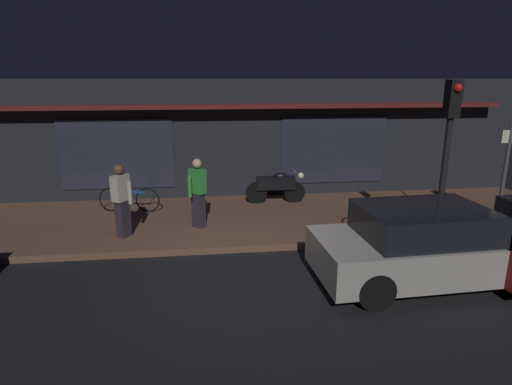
{
  "coord_description": "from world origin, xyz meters",
  "views": [
    {
      "loc": [
        -0.64,
        -7.33,
        3.63
      ],
      "look_at": [
        0.52,
        2.4,
        0.95
      ],
      "focal_mm": 29.48,
      "sensor_mm": 36.0,
      "label": 1
    }
  ],
  "objects_px": {
    "person_bystander": "(198,192)",
    "person_photographer": "(122,199)",
    "sign_post": "(505,169)",
    "bicycle_parked": "(129,199)",
    "traffic_light_pole": "(448,139)",
    "parked_car_far": "(426,245)",
    "bicycle_extra": "(383,215)",
    "motorcycle": "(277,186)"
  },
  "relations": [
    {
      "from": "sign_post",
      "to": "traffic_light_pole",
      "type": "relative_size",
      "value": 0.67
    },
    {
      "from": "parked_car_far",
      "to": "person_bystander",
      "type": "bearing_deg",
      "value": 143.96
    },
    {
      "from": "motorcycle",
      "to": "bicycle_extra",
      "type": "bearing_deg",
      "value": -49.67
    },
    {
      "from": "bicycle_extra",
      "to": "person_bystander",
      "type": "distance_m",
      "value": 4.42
    },
    {
      "from": "person_bystander",
      "to": "bicycle_extra",
      "type": "bearing_deg",
      "value": -9.01
    },
    {
      "from": "bicycle_parked",
      "to": "bicycle_extra",
      "type": "relative_size",
      "value": 1.0
    },
    {
      "from": "sign_post",
      "to": "bicycle_parked",
      "type": "bearing_deg",
      "value": 167.58
    },
    {
      "from": "motorcycle",
      "to": "bicycle_extra",
      "type": "height_order",
      "value": "motorcycle"
    },
    {
      "from": "person_bystander",
      "to": "sign_post",
      "type": "distance_m",
      "value": 7.37
    },
    {
      "from": "motorcycle",
      "to": "traffic_light_pole",
      "type": "height_order",
      "value": "traffic_light_pole"
    },
    {
      "from": "bicycle_extra",
      "to": "parked_car_far",
      "type": "relative_size",
      "value": 0.39
    },
    {
      "from": "person_bystander",
      "to": "parked_car_far",
      "type": "distance_m",
      "value": 5.12
    },
    {
      "from": "person_photographer",
      "to": "bicycle_extra",
      "type": "bearing_deg",
      "value": -2.35
    },
    {
      "from": "bicycle_extra",
      "to": "sign_post",
      "type": "relative_size",
      "value": 0.69
    },
    {
      "from": "bicycle_parked",
      "to": "person_photographer",
      "type": "distance_m",
      "value": 1.95
    },
    {
      "from": "traffic_light_pole",
      "to": "bicycle_parked",
      "type": "bearing_deg",
      "value": 152.63
    },
    {
      "from": "motorcycle",
      "to": "person_bystander",
      "type": "relative_size",
      "value": 1.02
    },
    {
      "from": "bicycle_extra",
      "to": "sign_post",
      "type": "distance_m",
      "value": 3.17
    },
    {
      "from": "person_photographer",
      "to": "parked_car_far",
      "type": "relative_size",
      "value": 0.4
    },
    {
      "from": "bicycle_extra",
      "to": "sign_post",
      "type": "height_order",
      "value": "sign_post"
    },
    {
      "from": "traffic_light_pole",
      "to": "parked_car_far",
      "type": "distance_m",
      "value": 2.14
    },
    {
      "from": "parked_car_far",
      "to": "sign_post",
      "type": "bearing_deg",
      "value": 36.94
    },
    {
      "from": "bicycle_parked",
      "to": "bicycle_extra",
      "type": "bearing_deg",
      "value": -18.85
    },
    {
      "from": "bicycle_parked",
      "to": "person_photographer",
      "type": "bearing_deg",
      "value": -84.18
    },
    {
      "from": "person_bystander",
      "to": "person_photographer",
      "type": "bearing_deg",
      "value": -165.28
    },
    {
      "from": "motorcycle",
      "to": "bicycle_parked",
      "type": "distance_m",
      "value": 4.09
    },
    {
      "from": "person_photographer",
      "to": "bicycle_parked",
      "type": "bearing_deg",
      "value": 95.82
    },
    {
      "from": "person_bystander",
      "to": "sign_post",
      "type": "bearing_deg",
      "value": -4.66
    },
    {
      "from": "bicycle_parked",
      "to": "sign_post",
      "type": "height_order",
      "value": "sign_post"
    },
    {
      "from": "person_bystander",
      "to": "traffic_light_pole",
      "type": "distance_m",
      "value": 5.49
    },
    {
      "from": "traffic_light_pole",
      "to": "parked_car_far",
      "type": "relative_size",
      "value": 0.86
    },
    {
      "from": "motorcycle",
      "to": "traffic_light_pole",
      "type": "relative_size",
      "value": 0.47
    },
    {
      "from": "bicycle_extra",
      "to": "person_bystander",
      "type": "relative_size",
      "value": 0.98
    },
    {
      "from": "bicycle_extra",
      "to": "person_photographer",
      "type": "height_order",
      "value": "person_photographer"
    },
    {
      "from": "traffic_light_pole",
      "to": "sign_post",
      "type": "bearing_deg",
      "value": 30.89
    },
    {
      "from": "bicycle_parked",
      "to": "person_bystander",
      "type": "relative_size",
      "value": 0.98
    },
    {
      "from": "bicycle_extra",
      "to": "traffic_light_pole",
      "type": "relative_size",
      "value": 0.46
    },
    {
      "from": "person_bystander",
      "to": "traffic_light_pole",
      "type": "relative_size",
      "value": 0.46
    },
    {
      "from": "bicycle_parked",
      "to": "parked_car_far",
      "type": "relative_size",
      "value": 0.39
    },
    {
      "from": "bicycle_parked",
      "to": "sign_post",
      "type": "relative_size",
      "value": 0.68
    },
    {
      "from": "bicycle_parked",
      "to": "parked_car_far",
      "type": "distance_m",
      "value": 7.46
    },
    {
      "from": "bicycle_parked",
      "to": "traffic_light_pole",
      "type": "height_order",
      "value": "traffic_light_pole"
    }
  ]
}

